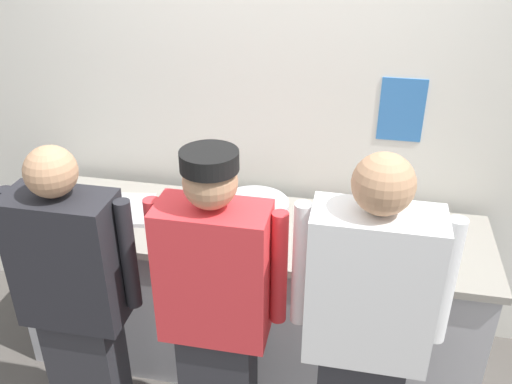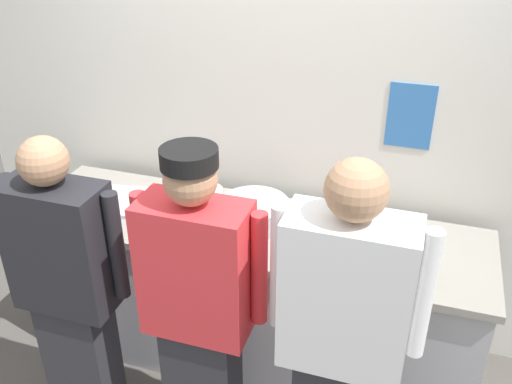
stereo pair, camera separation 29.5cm
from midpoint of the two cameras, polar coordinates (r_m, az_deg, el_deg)
wall_back at (r=3.29m, az=-1.52°, el=6.69°), size 4.01×0.11×2.61m
prep_counter at (r=3.30m, az=-3.26°, el=-10.25°), size 2.56×0.72×0.92m
chef_near_left at (r=2.77m, az=-20.73°, el=-10.52°), size 0.60×0.24×1.64m
chef_center at (r=2.52m, az=-7.49°, el=-12.21°), size 0.60×0.24×1.67m
chef_far_right at (r=2.38m, az=7.41°, el=-14.35°), size 0.63×0.24×1.73m
plate_stack_front at (r=3.06m, az=11.19°, el=-3.29°), size 0.21×0.21×0.05m
plate_stack_rear at (r=3.23m, az=-8.28°, el=-0.77°), size 0.21×0.21×0.08m
mixing_bowl_steel at (r=3.04m, az=-2.98°, el=-2.12°), size 0.38×0.38×0.13m
sheet_tray at (r=3.31m, az=-17.39°, el=-1.72°), size 0.55×0.42×0.02m
squeeze_bottle_primary at (r=2.78m, az=14.25°, el=-5.81°), size 0.06×0.06×0.18m
ramekin_orange_sauce at (r=2.96m, az=-7.52°, el=-4.25°), size 0.10×0.10×0.04m
ramekin_yellow_sauce at (r=3.19m, az=-11.36°, el=-1.92°), size 0.08×0.08×0.04m
deli_cup at (r=3.10m, az=7.38°, el=-2.00°), size 0.09×0.09×0.09m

